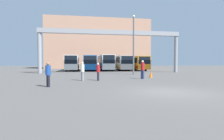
% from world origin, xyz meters
% --- Properties ---
extents(ground_plane, '(200.00, 200.00, 0.00)m').
position_xyz_m(ground_plane, '(0.00, 0.00, 0.00)').
color(ground_plane, '#514F4C').
extents(building_backdrop, '(31.20, 12.00, 14.90)m').
position_xyz_m(building_backdrop, '(0.00, 47.83, 7.45)').
color(building_backdrop, tan).
rests_on(building_backdrop, ground).
extents(overhead_gantry, '(23.15, 0.80, 6.93)m').
position_xyz_m(overhead_gantry, '(0.00, 19.53, 5.69)').
color(overhead_gantry, gray).
rests_on(overhead_gantry, ground).
extents(bus_slot_0, '(2.44, 12.01, 3.04)m').
position_xyz_m(bus_slot_0, '(-6.86, 29.02, 1.75)').
color(bus_slot_0, silver).
rests_on(bus_slot_0, ground).
extents(bus_slot_1, '(2.51, 10.26, 3.02)m').
position_xyz_m(bus_slot_1, '(-3.43, 28.15, 1.74)').
color(bus_slot_1, '#1959A5').
rests_on(bus_slot_1, ground).
extents(bus_slot_2, '(2.44, 11.70, 3.18)m').
position_xyz_m(bus_slot_2, '(0.00, 28.87, 1.84)').
color(bus_slot_2, silver).
rests_on(bus_slot_2, ground).
extents(bus_slot_3, '(2.49, 12.51, 3.03)m').
position_xyz_m(bus_slot_3, '(3.43, 29.27, 1.75)').
color(bus_slot_3, beige).
rests_on(bus_slot_3, ground).
extents(bus_slot_4, '(2.56, 10.93, 2.96)m').
position_xyz_m(bus_slot_4, '(6.86, 28.48, 1.71)').
color(bus_slot_4, orange).
rests_on(bus_slot_4, ground).
extents(pedestrian_near_center, '(0.38, 0.38, 1.84)m').
position_xyz_m(pedestrian_near_center, '(1.18, 7.83, 0.98)').
color(pedestrian_near_center, navy).
rests_on(pedestrian_near_center, ground).
extents(pedestrian_far_center, '(0.35, 0.35, 1.68)m').
position_xyz_m(pedestrian_far_center, '(-4.71, 7.01, 0.89)').
color(pedestrian_far_center, gray).
rests_on(pedestrian_far_center, ground).
extents(pedestrian_near_right, '(0.33, 0.33, 1.58)m').
position_xyz_m(pedestrian_near_right, '(-3.32, 6.85, 0.84)').
color(pedestrian_near_right, black).
rests_on(pedestrian_near_right, ground).
extents(pedestrian_mid_right, '(0.34, 0.34, 1.63)m').
position_xyz_m(pedestrian_mid_right, '(-6.91, 3.17, 0.87)').
color(pedestrian_mid_right, black).
rests_on(pedestrian_mid_right, ground).
extents(traffic_cone, '(0.36, 0.36, 0.68)m').
position_xyz_m(traffic_cone, '(2.70, 9.48, 0.34)').
color(traffic_cone, orange).
rests_on(traffic_cone, ground).
extents(lamp_post, '(0.36, 0.36, 7.99)m').
position_xyz_m(lamp_post, '(2.03, 13.98, 4.36)').
color(lamp_post, '#595B60').
rests_on(lamp_post, ground).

